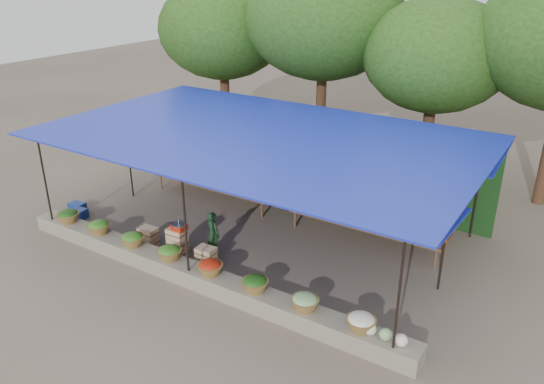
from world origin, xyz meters
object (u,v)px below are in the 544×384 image
Objects in this scene: vendor_seated at (213,234)px; crate_counter at (177,245)px; weighing_scale at (179,226)px; blue_crate_back at (79,213)px; blue_crate_front at (77,207)px.

crate_counter is at bearing 53.06° from vendor_seated.
crate_counter is 0.56m from weighing_scale.
blue_crate_back is (-3.84, 0.11, -0.18)m from crate_counter.
weighing_scale is at bearing -8.75° from blue_crate_back.
vendor_seated is at bearing -2.72° from blue_crate_front.
weighing_scale is (0.12, -0.00, 0.55)m from crate_counter.
crate_counter is 3.85m from blue_crate_back.
weighing_scale is 0.86m from vendor_seated.
vendor_seated is 4.95m from blue_crate_front.
vendor_seated is at bearing 37.31° from crate_counter.
vendor_seated is (0.60, 0.55, -0.27)m from weighing_scale.
blue_crate_back is (-4.56, -0.44, -0.45)m from vendor_seated.
vendor_seated is 2.62× the size of blue_crate_back.
weighing_scale is 0.32× the size of vendor_seated.
crate_counter is at bearing -8.80° from blue_crate_back.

